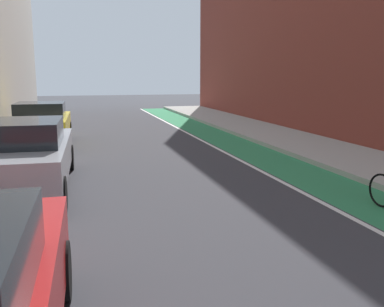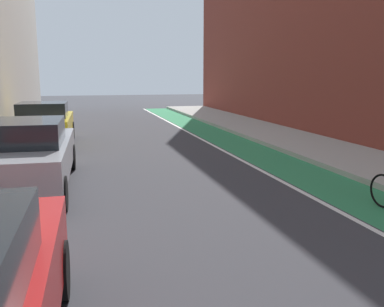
{
  "view_description": "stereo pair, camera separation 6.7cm",
  "coord_description": "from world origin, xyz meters",
  "views": [
    {
      "loc": [
        -2.02,
        6.75,
        2.46
      ],
      "look_at": [
        -0.17,
        13.59,
        1.15
      ],
      "focal_mm": 39.99,
      "sensor_mm": 36.0,
      "label": 1
    },
    {
      "loc": [
        -1.96,
        6.74,
        2.46
      ],
      "look_at": [
        -0.17,
        13.59,
        1.15
      ],
      "focal_mm": 39.99,
      "sensor_mm": 36.0,
      "label": 2
    }
  ],
  "objects": [
    {
      "name": "ground_plane",
      "position": [
        0.0,
        15.96,
        0.0
      ],
      "size": [
        87.82,
        87.82,
        0.0
      ],
      "primitive_type": "plane",
      "color": "#38383D"
    },
    {
      "name": "bike_lane_paint",
      "position": [
        3.44,
        17.96,
        0.0
      ],
      "size": [
        1.6,
        39.92,
        0.0
      ],
      "primitive_type": "cube",
      "color": "#2D8451",
      "rests_on": "ground"
    },
    {
      "name": "sidewalk_right",
      "position": [
        5.65,
        17.96,
        0.07
      ],
      "size": [
        2.83,
        39.92,
        0.14
      ],
      "primitive_type": "cube",
      "color": "#A8A59E",
      "rests_on": "ground"
    },
    {
      "name": "lane_divider_stripe",
      "position": [
        2.54,
        17.96,
        0.0
      ],
      "size": [
        0.12,
        39.92,
        0.0
      ],
      "primitive_type": "cube",
      "color": "white",
      "rests_on": "ground"
    },
    {
      "name": "parked_sedan_yellow_cab",
      "position": [
        -3.19,
        22.36,
        0.78
      ],
      "size": [
        1.94,
        4.25,
        1.53
      ],
      "color": "yellow",
      "rests_on": "ground"
    },
    {
      "name": "parked_sedan_silver",
      "position": [
        -3.19,
        16.36,
        0.79
      ],
      "size": [
        2.11,
        4.77,
        1.53
      ],
      "color": "#9EA0A8",
      "rests_on": "ground"
    }
  ]
}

